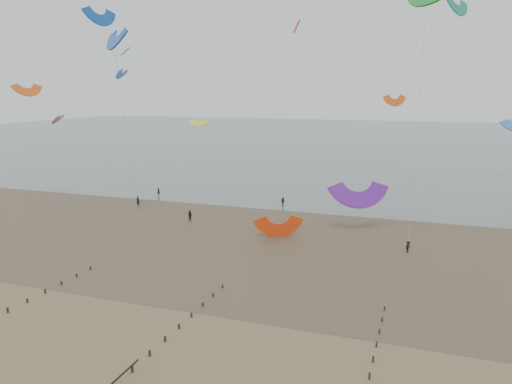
{
  "coord_description": "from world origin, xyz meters",
  "views": [
    {
      "loc": [
        25.21,
        -37.28,
        22.08
      ],
      "look_at": [
        2.48,
        28.0,
        8.0
      ],
      "focal_mm": 35.0,
      "sensor_mm": 36.0,
      "label": 1
    }
  ],
  "objects": [
    {
      "name": "ground",
      "position": [
        0.0,
        0.0,
        0.0
      ],
      "size": [
        500.0,
        500.0,
        0.0
      ],
      "primitive_type": "plane",
      "color": "brown",
      "rests_on": "ground"
    },
    {
      "name": "sea_and_shore",
      "position": [
        -4.08,
        34.4,
        0.01
      ],
      "size": [
        500.0,
        665.0,
        0.03
      ],
      "color": "#475654",
      "rests_on": "ground"
    },
    {
      "name": "kitesurfer_lead",
      "position": [
        -27.75,
        44.74,
        0.94
      ],
      "size": [
        0.72,
        0.5,
        1.89
      ],
      "primitive_type": "imported",
      "rotation": [
        0.0,
        0.0,
        3.22
      ],
      "color": "black",
      "rests_on": "ground"
    },
    {
      "name": "kitesurfers",
      "position": [
        35.53,
        47.17,
        0.87
      ],
      "size": [
        112.62,
        23.43,
        1.84
      ],
      "color": "black",
      "rests_on": "ground"
    },
    {
      "name": "grounded_kite",
      "position": [
        4.15,
        33.73,
        0.0
      ],
      "size": [
        8.01,
        7.41,
        3.54
      ],
      "primitive_type": null,
      "rotation": [
        1.54,
        0.0,
        0.48
      ],
      "color": "#E73B0E",
      "rests_on": "ground"
    },
    {
      "name": "kites_airborne",
      "position": [
        -12.79,
        86.65,
        22.44
      ],
      "size": [
        221.4,
        107.75,
        44.06
      ],
      "color": "#691EA2",
      "rests_on": "ground"
    }
  ]
}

